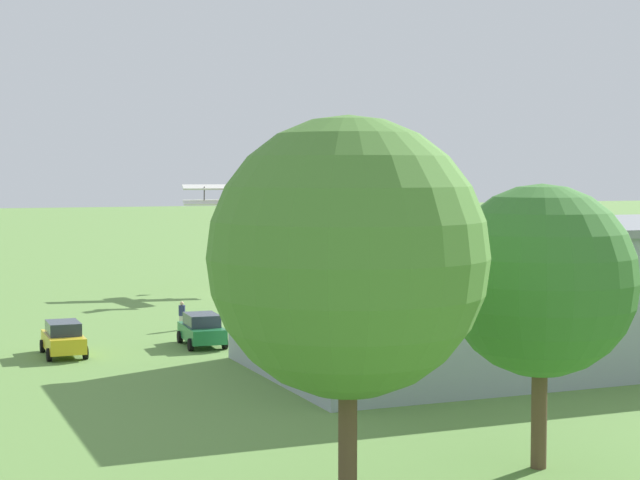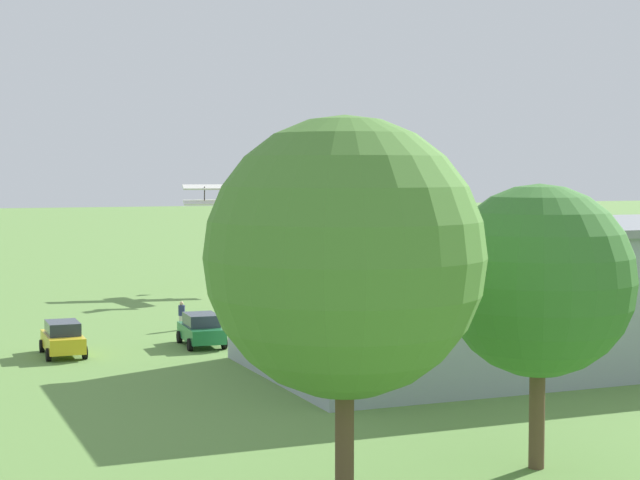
{
  "view_description": "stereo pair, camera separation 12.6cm",
  "coord_description": "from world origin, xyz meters",
  "px_view_note": "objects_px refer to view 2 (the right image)",
  "views": [
    {
      "loc": [
        24.13,
        75.24,
        9.08
      ],
      "look_at": [
        -1.71,
        9.37,
        4.54
      ],
      "focal_mm": 59.79,
      "sensor_mm": 36.0,
      "label": 1
    },
    {
      "loc": [
        24.01,
        75.29,
        9.08
      ],
      "look_at": [
        -1.71,
        9.37,
        4.54
      ],
      "focal_mm": 59.79,
      "sensor_mm": 36.0,
      "label": 2
    }
  ],
  "objects_px": {
    "biplane": "(243,197)",
    "car_yellow": "(63,338)",
    "person_crossing_taxiway": "(182,316)",
    "tree_at_field_edge": "(345,258)",
    "windsock": "(370,212)",
    "hangar": "(540,292)",
    "car_green": "(201,329)",
    "person_beside_truck": "(231,314)",
    "person_at_fence_line": "(269,312)",
    "tree_behind_hangar_right": "(539,281)"
  },
  "relations": [
    {
      "from": "hangar",
      "to": "person_at_fence_line",
      "type": "bearing_deg",
      "value": -61.17
    },
    {
      "from": "person_at_fence_line",
      "to": "tree_behind_hangar_right",
      "type": "distance_m",
      "value": 31.78
    },
    {
      "from": "biplane",
      "to": "car_green",
      "type": "distance_m",
      "value": 26.92
    },
    {
      "from": "car_green",
      "to": "person_beside_truck",
      "type": "height_order",
      "value": "person_beside_truck"
    },
    {
      "from": "hangar",
      "to": "car_yellow",
      "type": "distance_m",
      "value": 23.46
    },
    {
      "from": "tree_at_field_edge",
      "to": "person_beside_truck",
      "type": "bearing_deg",
      "value": -101.98
    },
    {
      "from": "person_beside_truck",
      "to": "windsock",
      "type": "bearing_deg",
      "value": -126.99
    },
    {
      "from": "person_beside_truck",
      "to": "person_at_fence_line",
      "type": "distance_m",
      "value": 2.36
    },
    {
      "from": "car_green",
      "to": "tree_at_field_edge",
      "type": "distance_m",
      "value": 30.35
    },
    {
      "from": "windsock",
      "to": "hangar",
      "type": "bearing_deg",
      "value": 76.55
    },
    {
      "from": "car_green",
      "to": "tree_at_field_edge",
      "type": "relative_size",
      "value": 0.39
    },
    {
      "from": "hangar",
      "to": "person_at_fence_line",
      "type": "xyz_separation_m",
      "value": [
        8.5,
        -15.45,
        -2.48
      ]
    },
    {
      "from": "tree_at_field_edge",
      "to": "windsock",
      "type": "distance_m",
      "value": 69.12
    },
    {
      "from": "car_green",
      "to": "person_at_fence_line",
      "type": "bearing_deg",
      "value": -136.23
    },
    {
      "from": "person_beside_truck",
      "to": "tree_at_field_edge",
      "type": "bearing_deg",
      "value": 78.02
    },
    {
      "from": "biplane",
      "to": "car_yellow",
      "type": "xyz_separation_m",
      "value": [
        16.96,
        24.64,
        -6.26
      ]
    },
    {
      "from": "biplane",
      "to": "person_at_fence_line",
      "type": "relative_size",
      "value": 5.42
    },
    {
      "from": "person_at_fence_line",
      "to": "person_crossing_taxiway",
      "type": "height_order",
      "value": "person_at_fence_line"
    },
    {
      "from": "person_crossing_taxiway",
      "to": "tree_at_field_edge",
      "type": "relative_size",
      "value": 0.16
    },
    {
      "from": "biplane",
      "to": "person_crossing_taxiway",
      "type": "height_order",
      "value": "biplane"
    },
    {
      "from": "hangar",
      "to": "car_green",
      "type": "bearing_deg",
      "value": -35.88
    },
    {
      "from": "person_at_fence_line",
      "to": "hangar",
      "type": "bearing_deg",
      "value": 118.83
    },
    {
      "from": "hangar",
      "to": "windsock",
      "type": "height_order",
      "value": "hangar"
    },
    {
      "from": "car_green",
      "to": "person_crossing_taxiway",
      "type": "height_order",
      "value": "car_green"
    },
    {
      "from": "person_at_fence_line",
      "to": "tree_at_field_edge",
      "type": "relative_size",
      "value": 0.16
    },
    {
      "from": "hangar",
      "to": "car_green",
      "type": "relative_size",
      "value": 6.95
    },
    {
      "from": "car_green",
      "to": "tree_behind_hangar_right",
      "type": "relative_size",
      "value": 0.46
    },
    {
      "from": "tree_at_field_edge",
      "to": "car_green",
      "type": "bearing_deg",
      "value": -98.08
    },
    {
      "from": "tree_at_field_edge",
      "to": "biplane",
      "type": "bearing_deg",
      "value": -104.6
    },
    {
      "from": "tree_at_field_edge",
      "to": "person_at_fence_line",
      "type": "bearing_deg",
      "value": -105.61
    },
    {
      "from": "tree_at_field_edge",
      "to": "car_yellow",
      "type": "bearing_deg",
      "value": -84.17
    },
    {
      "from": "tree_behind_hangar_right",
      "to": "person_at_fence_line",
      "type": "bearing_deg",
      "value": -93.49
    },
    {
      "from": "hangar",
      "to": "person_at_fence_line",
      "type": "height_order",
      "value": "hangar"
    },
    {
      "from": "tree_behind_hangar_right",
      "to": "windsock",
      "type": "distance_m",
      "value": 63.05
    },
    {
      "from": "car_yellow",
      "to": "windsock",
      "type": "distance_m",
      "value": 46.53
    },
    {
      "from": "car_yellow",
      "to": "person_crossing_taxiway",
      "type": "bearing_deg",
      "value": -140.53
    },
    {
      "from": "person_crossing_taxiway",
      "to": "car_yellow",
      "type": "bearing_deg",
      "value": 39.47
    },
    {
      "from": "person_beside_truck",
      "to": "person_crossing_taxiway",
      "type": "bearing_deg",
      "value": -13.13
    },
    {
      "from": "person_at_fence_line",
      "to": "person_crossing_taxiway",
      "type": "distance_m",
      "value": 5.16
    },
    {
      "from": "hangar",
      "to": "tree_behind_hangar_right",
      "type": "relative_size",
      "value": 3.22
    },
    {
      "from": "person_at_fence_line",
      "to": "person_beside_truck",
      "type": "bearing_deg",
      "value": 2.49
    },
    {
      "from": "car_green",
      "to": "tree_behind_hangar_right",
      "type": "bearing_deg",
      "value": 97.92
    },
    {
      "from": "hangar",
      "to": "car_green",
      "type": "xyz_separation_m",
      "value": [
        14.03,
        -10.15,
        -2.46
      ]
    },
    {
      "from": "car_green",
      "to": "tree_at_field_edge",
      "type": "bearing_deg",
      "value": 81.92
    },
    {
      "from": "biplane",
      "to": "car_yellow",
      "type": "bearing_deg",
      "value": 55.46
    },
    {
      "from": "windsock",
      "to": "biplane",
      "type": "bearing_deg",
      "value": 32.09
    },
    {
      "from": "car_green",
      "to": "person_crossing_taxiway",
      "type": "bearing_deg",
      "value": -93.89
    },
    {
      "from": "person_crossing_taxiway",
      "to": "tree_at_field_edge",
      "type": "xyz_separation_m",
      "value": [
        4.57,
        35.28,
        6.15
      ]
    },
    {
      "from": "car_yellow",
      "to": "tree_behind_hangar_right",
      "type": "distance_m",
      "value": 28.27
    },
    {
      "from": "person_crossing_taxiway",
      "to": "biplane",
      "type": "bearing_deg",
      "value": -117.06
    }
  ]
}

